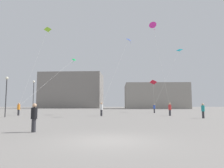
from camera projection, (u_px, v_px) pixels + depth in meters
ground_plane at (109, 141)px, 8.69m from camera, size 300.00×300.00×0.00m
person_in_blue at (154, 108)px, 38.26m from camera, size 0.37×0.37×1.72m
person_in_white at (101, 109)px, 27.87m from camera, size 0.40×0.40×1.84m
person_in_teal at (203, 110)px, 23.25m from camera, size 0.37×0.37×1.69m
person_in_black at (34, 116)px, 11.50m from camera, size 0.35×0.35×1.60m
person_in_red at (170, 109)px, 28.45m from camera, size 0.39×0.39×1.80m
person_in_orange at (19, 108)px, 29.12m from camera, size 0.40×0.40×1.83m
kite_cyan_delta at (179, 52)px, 46.27m from camera, size 8.06×7.64×12.92m
kite_magenta_diamond at (153, 26)px, 28.99m from camera, size 2.87×1.21×11.86m
kite_crimson_delta at (153, 82)px, 43.04m from camera, size 1.45×4.96×5.33m
kite_cobalt_diamond at (128, 40)px, 34.09m from camera, size 4.92×5.93×11.42m
kite_lime_delta at (47, 32)px, 33.47m from camera, size 3.21×3.51×12.82m
kite_emerald_diamond at (73, 61)px, 41.65m from camera, size 5.93×12.48×9.79m
building_left_hall at (73, 91)px, 96.42m from camera, size 28.31×18.21×15.99m
building_centre_hall at (155, 96)px, 83.19m from camera, size 24.10×17.13×9.81m
lamppost_east at (34, 92)px, 36.33m from camera, size 0.36×0.36×5.81m
lamppost_west at (6, 90)px, 25.42m from camera, size 0.36×0.36×5.02m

